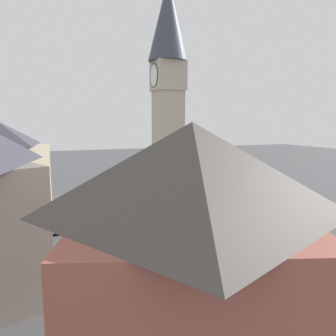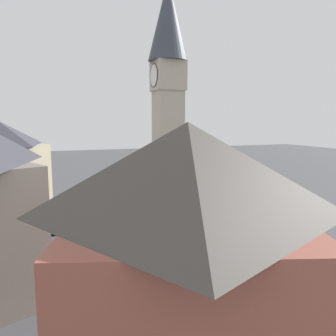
{
  "view_description": "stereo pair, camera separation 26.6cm",
  "coord_description": "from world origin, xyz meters",
  "px_view_note": "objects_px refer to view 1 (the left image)",
  "views": [
    {
      "loc": [
        28.83,
        -11.32,
        10.72
      ],
      "look_at": [
        0.0,
        0.0,
        6.39
      ],
      "focal_mm": 35.49,
      "sensor_mm": 36.0,
      "label": 1
    },
    {
      "loc": [
        28.92,
        -11.08,
        10.72
      ],
      "look_at": [
        0.0,
        0.0,
        6.39
      ],
      "focal_mm": 35.49,
      "sensor_mm": 36.0,
      "label": 2
    }
  ],
  "objects_px": {
    "car_silver_kerb": "(181,199)",
    "car_red_corner": "(248,215)",
    "clock_tower": "(168,88)",
    "lamp_post": "(115,226)",
    "pedestrian": "(75,249)",
    "car_white_side": "(140,209)",
    "car_black_far": "(43,228)",
    "building_terrace_right": "(191,259)",
    "road_sign": "(209,235)",
    "tree": "(248,194)",
    "car_blue_kerb": "(82,215)"
  },
  "relations": [
    {
      "from": "car_red_corner",
      "to": "lamp_post",
      "type": "xyz_separation_m",
      "value": [
        7.24,
        -15.98,
        2.83
      ]
    },
    {
      "from": "car_blue_kerb",
      "to": "road_sign",
      "type": "distance_m",
      "value": 15.77
    },
    {
      "from": "car_white_side",
      "to": "building_terrace_right",
      "type": "relative_size",
      "value": 0.39
    },
    {
      "from": "lamp_post",
      "to": "road_sign",
      "type": "bearing_deg",
      "value": 91.38
    },
    {
      "from": "tree",
      "to": "building_terrace_right",
      "type": "height_order",
      "value": "building_terrace_right"
    },
    {
      "from": "clock_tower",
      "to": "car_white_side",
      "type": "xyz_separation_m",
      "value": [
        -6.9,
        -0.7,
        -13.01
      ]
    },
    {
      "from": "car_black_far",
      "to": "lamp_post",
      "type": "height_order",
      "value": "lamp_post"
    },
    {
      "from": "tree",
      "to": "building_terrace_right",
      "type": "distance_m",
      "value": 17.5
    },
    {
      "from": "car_red_corner",
      "to": "lamp_post",
      "type": "bearing_deg",
      "value": -65.63
    },
    {
      "from": "car_white_side",
      "to": "car_red_corner",
      "type": "bearing_deg",
      "value": 56.61
    },
    {
      "from": "car_white_side",
      "to": "road_sign",
      "type": "xyz_separation_m",
      "value": [
        13.67,
        1.48,
        1.14
      ]
    },
    {
      "from": "clock_tower",
      "to": "car_white_side",
      "type": "height_order",
      "value": "clock_tower"
    },
    {
      "from": "car_red_corner",
      "to": "car_white_side",
      "type": "height_order",
      "value": "same"
    },
    {
      "from": "pedestrian",
      "to": "car_black_far",
      "type": "bearing_deg",
      "value": -162.8
    },
    {
      "from": "clock_tower",
      "to": "car_red_corner",
      "type": "height_order",
      "value": "clock_tower"
    },
    {
      "from": "car_white_side",
      "to": "pedestrian",
      "type": "relative_size",
      "value": 2.6
    },
    {
      "from": "clock_tower",
      "to": "building_terrace_right",
      "type": "relative_size",
      "value": 2.08
    },
    {
      "from": "car_black_far",
      "to": "building_terrace_right",
      "type": "height_order",
      "value": "building_terrace_right"
    },
    {
      "from": "car_blue_kerb",
      "to": "car_silver_kerb",
      "type": "bearing_deg",
      "value": 102.24
    },
    {
      "from": "car_silver_kerb",
      "to": "pedestrian",
      "type": "distance_m",
      "value": 19.63
    },
    {
      "from": "lamp_post",
      "to": "building_terrace_right",
      "type": "bearing_deg",
      "value": 3.16
    },
    {
      "from": "car_blue_kerb",
      "to": "lamp_post",
      "type": "bearing_deg",
      "value": 2.58
    },
    {
      "from": "car_red_corner",
      "to": "car_black_far",
      "type": "relative_size",
      "value": 0.99
    },
    {
      "from": "car_silver_kerb",
      "to": "lamp_post",
      "type": "relative_size",
      "value": 0.8
    },
    {
      "from": "building_terrace_right",
      "to": "lamp_post",
      "type": "height_order",
      "value": "building_terrace_right"
    },
    {
      "from": "car_red_corner",
      "to": "car_white_side",
      "type": "relative_size",
      "value": 0.99
    },
    {
      "from": "clock_tower",
      "to": "car_blue_kerb",
      "type": "distance_m",
      "value": 16.36
    },
    {
      "from": "clock_tower",
      "to": "car_silver_kerb",
      "type": "relative_size",
      "value": 5.42
    },
    {
      "from": "car_black_far",
      "to": "tree",
      "type": "relative_size",
      "value": 0.62
    },
    {
      "from": "car_black_far",
      "to": "pedestrian",
      "type": "xyz_separation_m",
      "value": [
        7.21,
        2.23,
        0.25
      ]
    },
    {
      "from": "car_blue_kerb",
      "to": "car_white_side",
      "type": "distance_m",
      "value": 6.57
    },
    {
      "from": "car_white_side",
      "to": "building_terrace_right",
      "type": "bearing_deg",
      "value": -12.21
    },
    {
      "from": "car_silver_kerb",
      "to": "car_white_side",
      "type": "relative_size",
      "value": 0.98
    },
    {
      "from": "car_silver_kerb",
      "to": "pedestrian",
      "type": "relative_size",
      "value": 2.56
    },
    {
      "from": "pedestrian",
      "to": "lamp_post",
      "type": "relative_size",
      "value": 0.31
    },
    {
      "from": "car_white_side",
      "to": "lamp_post",
      "type": "relative_size",
      "value": 0.81
    },
    {
      "from": "clock_tower",
      "to": "car_silver_kerb",
      "type": "bearing_deg",
      "value": 149.68
    },
    {
      "from": "clock_tower",
      "to": "building_terrace_right",
      "type": "bearing_deg",
      "value": -18.76
    },
    {
      "from": "tree",
      "to": "building_terrace_right",
      "type": "relative_size",
      "value": 0.63
    },
    {
      "from": "lamp_post",
      "to": "road_sign",
      "type": "relative_size",
      "value": 1.94
    },
    {
      "from": "car_red_corner",
      "to": "car_black_far",
      "type": "height_order",
      "value": "same"
    },
    {
      "from": "building_terrace_right",
      "to": "lamp_post",
      "type": "distance_m",
      "value": 11.04
    },
    {
      "from": "car_silver_kerb",
      "to": "car_red_corner",
      "type": "distance_m",
      "value": 9.98
    },
    {
      "from": "car_red_corner",
      "to": "tree",
      "type": "height_order",
      "value": "tree"
    },
    {
      "from": "clock_tower",
      "to": "lamp_post",
      "type": "distance_m",
      "value": 14.0
    },
    {
      "from": "clock_tower",
      "to": "lamp_post",
      "type": "bearing_deg",
      "value": -43.75
    },
    {
      "from": "car_red_corner",
      "to": "building_terrace_right",
      "type": "distance_m",
      "value": 24.21
    },
    {
      "from": "car_blue_kerb",
      "to": "building_terrace_right",
      "type": "height_order",
      "value": "building_terrace_right"
    },
    {
      "from": "tree",
      "to": "road_sign",
      "type": "xyz_separation_m",
      "value": [
        1.92,
        -4.87,
        -2.48
      ]
    },
    {
      "from": "car_silver_kerb",
      "to": "road_sign",
      "type": "relative_size",
      "value": 1.54
    }
  ]
}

